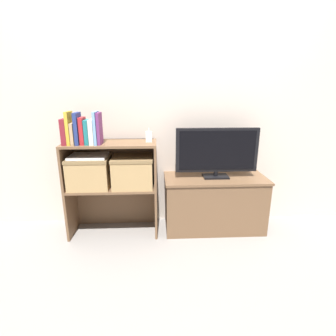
% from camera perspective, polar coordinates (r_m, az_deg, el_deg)
% --- Properties ---
extents(ground_plane, '(16.00, 16.00, 0.00)m').
position_cam_1_polar(ground_plane, '(2.35, 0.21, -15.22)').
color(ground_plane, gray).
extents(wall_back, '(10.00, 0.05, 2.40)m').
position_cam_1_polar(wall_back, '(2.40, -0.30, 15.71)').
color(wall_back, beige).
rests_on(wall_back, ground_plane).
extents(tv_stand, '(0.90, 0.39, 0.50)m').
position_cam_1_polar(tv_stand, '(2.45, 10.00, -7.46)').
color(tv_stand, brown).
rests_on(tv_stand, ground_plane).
extents(tv, '(0.71, 0.14, 0.44)m').
position_cam_1_polar(tv, '(2.30, 10.60, 3.58)').
color(tv, black).
rests_on(tv, tv_stand).
extents(bookshelf_lower_tier, '(0.77, 0.33, 0.44)m').
position_cam_1_polar(bookshelf_lower_tier, '(2.44, -11.51, -6.81)').
color(bookshelf_lower_tier, brown).
rests_on(bookshelf_lower_tier, ground_plane).
extents(bookshelf_upper_tier, '(0.77, 0.33, 0.38)m').
position_cam_1_polar(bookshelf_upper_tier, '(2.31, -12.09, 2.49)').
color(bookshelf_upper_tier, brown).
rests_on(bookshelf_upper_tier, bookshelf_lower_tier).
extents(book_maroon, '(0.04, 0.14, 0.20)m').
position_cam_1_polar(book_maroon, '(2.23, -21.46, 7.38)').
color(book_maroon, maroon).
rests_on(book_maroon, bookshelf_upper_tier).
extents(book_mustard, '(0.03, 0.14, 0.26)m').
position_cam_1_polar(book_mustard, '(2.22, -20.67, 8.13)').
color(book_mustard, gold).
rests_on(book_mustard, bookshelf_upper_tier).
extents(book_tan, '(0.03, 0.15, 0.17)m').
position_cam_1_polar(book_tan, '(2.22, -19.78, 7.07)').
color(book_tan, tan).
rests_on(book_tan, bookshelf_upper_tier).
extents(book_navy, '(0.03, 0.15, 0.25)m').
position_cam_1_polar(book_navy, '(2.20, -19.05, 8.12)').
color(book_navy, navy).
rests_on(book_navy, bookshelf_upper_tier).
extents(book_crimson, '(0.03, 0.12, 0.21)m').
position_cam_1_polar(book_crimson, '(2.19, -18.08, 7.70)').
color(book_crimson, '#B22328').
rests_on(book_crimson, bookshelf_upper_tier).
extents(book_teal, '(0.03, 0.13, 0.19)m').
position_cam_1_polar(book_teal, '(2.19, -17.11, 7.49)').
color(book_teal, '#1E7075').
rests_on(book_teal, bookshelf_upper_tier).
extents(book_ivory, '(0.03, 0.16, 0.20)m').
position_cam_1_polar(book_ivory, '(2.18, -16.09, 7.58)').
color(book_ivory, silver).
rests_on(book_ivory, bookshelf_upper_tier).
extents(book_skyblue, '(0.02, 0.16, 0.26)m').
position_cam_1_polar(book_skyblue, '(2.17, -15.35, 8.40)').
color(book_skyblue, '#709ECC').
rests_on(book_skyblue, bookshelf_upper_tier).
extents(book_plum, '(0.02, 0.14, 0.25)m').
position_cam_1_polar(book_plum, '(2.16, -14.68, 8.32)').
color(book_plum, '#6B2D66').
rests_on(book_plum, bookshelf_upper_tier).
extents(baby_monitor, '(0.05, 0.04, 0.12)m').
position_cam_1_polar(baby_monitor, '(2.19, -4.19, 6.82)').
color(baby_monitor, white).
rests_on(baby_monitor, bookshelf_upper_tier).
extents(storage_basket_left, '(0.34, 0.30, 0.26)m').
position_cam_1_polar(storage_basket_left, '(2.31, -16.65, -0.60)').
color(storage_basket_left, tan).
rests_on(storage_basket_left, bookshelf_lower_tier).
extents(storage_basket_right, '(0.34, 0.30, 0.26)m').
position_cam_1_polar(storage_basket_right, '(2.25, -7.65, -0.49)').
color(storage_basket_right, tan).
rests_on(storage_basket_right, bookshelf_lower_tier).
extents(laptop, '(0.30, 0.24, 0.02)m').
position_cam_1_polar(laptop, '(2.28, -16.92, 2.52)').
color(laptop, white).
rests_on(laptop, storage_basket_left).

